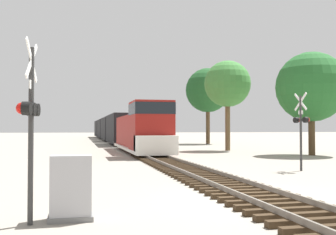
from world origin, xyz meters
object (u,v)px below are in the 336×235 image
object	(u,v)px
crossing_signal_far	(301,124)
tree_deep_background	(208,90)
tree_mid_background	(227,84)
relay_cabinet	(71,188)
tree_far_right	(311,87)
crossing_signal_near	(30,115)
freight_train	(112,129)

from	to	relation	value
crossing_signal_far	tree_deep_background	size ratio (longest dim) A/B	0.37
tree_mid_background	relay_cabinet	bearing A→B (deg)	-118.37
relay_cabinet	tree_deep_background	bearing A→B (deg)	67.46
relay_cabinet	tree_far_right	xyz separation A→B (m)	(18.57, 18.85, 4.78)
tree_far_right	tree_deep_background	size ratio (longest dim) A/B	0.78
relay_cabinet	crossing_signal_far	bearing A→B (deg)	36.97
crossing_signal_near	tree_mid_background	size ratio (longest dim) A/B	0.47
freight_train	crossing_signal_near	size ratio (longest dim) A/B	18.77
crossing_signal_far	relay_cabinet	size ratio (longest dim) A/B	2.61
tree_deep_background	crossing_signal_near	bearing A→B (deg)	-113.43
crossing_signal_near	relay_cabinet	xyz separation A→B (m)	(0.91, 0.27, -1.70)
freight_train	tree_far_right	xyz separation A→B (m)	(13.12, -37.23, 3.50)
crossing_signal_near	tree_far_right	distance (m)	27.47
freight_train	tree_mid_background	distance (m)	31.08
crossing_signal_near	relay_cabinet	size ratio (longest dim) A/B	2.72
tree_mid_background	tree_deep_background	size ratio (longest dim) A/B	0.83
freight_train	tree_deep_background	world-z (taller)	tree_deep_background
relay_cabinet	tree_far_right	size ratio (longest dim) A/B	0.18
tree_far_right	tree_deep_background	xyz separation A→B (m)	(-0.67, 24.28, 2.02)
crossing_signal_near	relay_cabinet	world-z (taller)	crossing_signal_near
tree_far_right	tree_mid_background	bearing A→B (deg)	118.09
crossing_signal_near	crossing_signal_far	bearing A→B (deg)	134.04
tree_mid_background	freight_train	bearing A→B (deg)	106.93
freight_train	crossing_signal_far	xyz separation A→B (m)	(5.83, -47.59, 0.35)
freight_train	crossing_signal_near	xyz separation A→B (m)	(-6.36, -56.35, 0.42)
tree_far_right	crossing_signal_near	bearing A→B (deg)	-135.53
tree_deep_background	freight_train	bearing A→B (deg)	133.87
relay_cabinet	tree_far_right	distance (m)	26.89
freight_train	tree_mid_background	bearing A→B (deg)	-73.07
crossing_signal_near	freight_train	bearing A→B (deg)	-178.11
freight_train	tree_deep_background	distance (m)	18.79
freight_train	relay_cabinet	distance (m)	56.36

